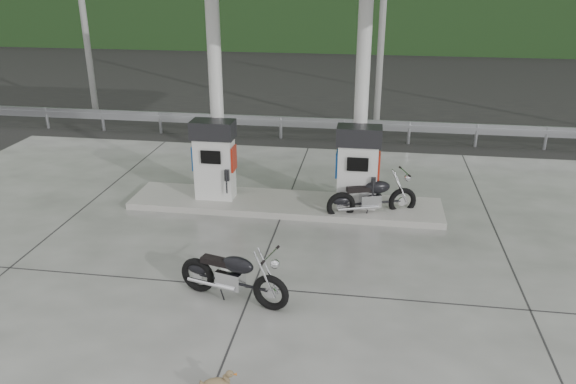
# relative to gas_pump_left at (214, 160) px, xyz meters

# --- Properties ---
(ground) EXTENTS (160.00, 160.00, 0.00)m
(ground) POSITION_rel_gas_pump_left_xyz_m (1.60, -2.50, -1.07)
(ground) COLOR black
(ground) RESTS_ON ground
(forecourt_apron) EXTENTS (18.00, 14.00, 0.02)m
(forecourt_apron) POSITION_rel_gas_pump_left_xyz_m (1.60, -2.50, -1.06)
(forecourt_apron) COLOR #63635E
(forecourt_apron) RESTS_ON ground
(pump_island) EXTENTS (7.00, 1.40, 0.15)m
(pump_island) POSITION_rel_gas_pump_left_xyz_m (1.60, 0.00, -0.98)
(pump_island) COLOR #98968E
(pump_island) RESTS_ON forecourt_apron
(gas_pump_left) EXTENTS (0.95, 0.55, 1.80)m
(gas_pump_left) POSITION_rel_gas_pump_left_xyz_m (0.00, 0.00, 0.00)
(gas_pump_left) COLOR silver
(gas_pump_left) RESTS_ON pump_island
(gas_pump_right) EXTENTS (0.95, 0.55, 1.80)m
(gas_pump_right) POSITION_rel_gas_pump_left_xyz_m (3.20, 0.00, 0.00)
(gas_pump_right) COLOR silver
(gas_pump_right) RESTS_ON pump_island
(canopy_column_left) EXTENTS (0.30, 0.30, 5.00)m
(canopy_column_left) POSITION_rel_gas_pump_left_xyz_m (0.00, 0.40, 1.60)
(canopy_column_left) COLOR white
(canopy_column_left) RESTS_ON pump_island
(canopy_column_right) EXTENTS (0.30, 0.30, 5.00)m
(canopy_column_right) POSITION_rel_gas_pump_left_xyz_m (3.20, 0.40, 1.60)
(canopy_column_right) COLOR white
(canopy_column_right) RESTS_ON pump_island
(guardrail) EXTENTS (26.00, 0.16, 1.42)m
(guardrail) POSITION_rel_gas_pump_left_xyz_m (1.60, 5.50, -0.36)
(guardrail) COLOR gray
(guardrail) RESTS_ON ground
(road) EXTENTS (60.00, 7.00, 0.01)m
(road) POSITION_rel_gas_pump_left_xyz_m (1.60, 9.00, -1.07)
(road) COLOR black
(road) RESTS_ON ground
(utility_pole_a) EXTENTS (0.22, 0.22, 8.00)m
(utility_pole_a) POSITION_rel_gas_pump_left_xyz_m (-6.40, 7.00, 2.93)
(utility_pole_a) COLOR gray
(utility_pole_a) RESTS_ON ground
(utility_pole_b) EXTENTS (0.22, 0.22, 8.00)m
(utility_pole_b) POSITION_rel_gas_pump_left_xyz_m (3.60, 7.00, 2.93)
(utility_pole_b) COLOR gray
(utility_pole_b) RESTS_ON ground
(tree_band) EXTENTS (80.00, 6.00, 6.00)m
(tree_band) POSITION_rel_gas_pump_left_xyz_m (1.60, 27.50, 1.93)
(tree_band) COLOR black
(tree_band) RESTS_ON ground
(forested_hills) EXTENTS (100.00, 40.00, 140.00)m
(forested_hills) POSITION_rel_gas_pump_left_xyz_m (1.60, 57.50, -1.07)
(forested_hills) COLOR black
(forested_hills) RESTS_ON ground
(motorcycle_left) EXTENTS (1.92, 1.04, 0.87)m
(motorcycle_left) POSITION_rel_gas_pump_left_xyz_m (1.37, -3.90, -0.62)
(motorcycle_left) COLOR black
(motorcycle_left) RESTS_ON forecourt_apron
(motorcycle_right) EXTENTS (1.97, 1.17, 0.89)m
(motorcycle_right) POSITION_rel_gas_pump_left_xyz_m (3.55, -0.24, -0.60)
(motorcycle_right) COLOR black
(motorcycle_right) RESTS_ON forecourt_apron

